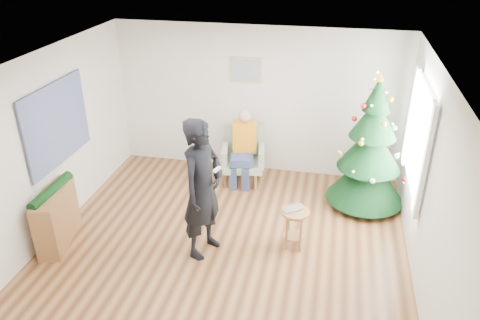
% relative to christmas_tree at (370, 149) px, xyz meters
% --- Properties ---
extents(floor, '(5.00, 5.00, 0.00)m').
position_rel_christmas_tree_xyz_m(floor, '(-1.92, -1.61, -0.98)').
color(floor, brown).
rests_on(floor, ground).
extents(ceiling, '(5.00, 5.00, 0.00)m').
position_rel_christmas_tree_xyz_m(ceiling, '(-1.92, -1.61, 1.62)').
color(ceiling, white).
rests_on(ceiling, wall_back).
extents(wall_back, '(5.00, 0.00, 5.00)m').
position_rel_christmas_tree_xyz_m(wall_back, '(-1.92, 0.89, 0.32)').
color(wall_back, silver).
rests_on(wall_back, floor).
extents(wall_front, '(5.00, 0.00, 5.00)m').
position_rel_christmas_tree_xyz_m(wall_front, '(-1.92, -4.11, 0.32)').
color(wall_front, silver).
rests_on(wall_front, floor).
extents(wall_left, '(0.00, 5.00, 5.00)m').
position_rel_christmas_tree_xyz_m(wall_left, '(-4.42, -1.61, 0.32)').
color(wall_left, silver).
rests_on(wall_left, floor).
extents(wall_right, '(0.00, 5.00, 5.00)m').
position_rel_christmas_tree_xyz_m(wall_right, '(0.58, -1.61, 0.32)').
color(wall_right, silver).
rests_on(wall_right, floor).
extents(window_panel, '(0.04, 1.30, 1.40)m').
position_rel_christmas_tree_xyz_m(window_panel, '(0.55, -0.61, 0.52)').
color(window_panel, white).
rests_on(window_panel, wall_right).
extents(curtains, '(0.05, 1.75, 1.50)m').
position_rel_christmas_tree_xyz_m(curtains, '(0.52, -0.61, 0.52)').
color(curtains, white).
rests_on(curtains, wall_right).
extents(christmas_tree, '(1.21, 1.21, 2.19)m').
position_rel_christmas_tree_xyz_m(christmas_tree, '(0.00, 0.00, 0.00)').
color(christmas_tree, '#3F2816').
rests_on(christmas_tree, floor).
extents(stool, '(0.39, 0.39, 0.58)m').
position_rel_christmas_tree_xyz_m(stool, '(-0.98, -1.34, -0.69)').
color(stool, brown).
rests_on(stool, floor).
extents(laptop, '(0.37, 0.36, 0.03)m').
position_rel_christmas_tree_xyz_m(laptop, '(-0.98, -1.34, -0.39)').
color(laptop, silver).
rests_on(laptop, stool).
extents(armchair, '(0.80, 0.76, 0.98)m').
position_rel_christmas_tree_xyz_m(armchair, '(-2.06, 0.39, -0.63)').
color(armchair, gray).
rests_on(armchair, floor).
extents(seated_person, '(0.44, 0.61, 1.28)m').
position_rel_christmas_tree_xyz_m(seated_person, '(-2.05, 0.34, -0.33)').
color(seated_person, navy).
rests_on(seated_person, armchair).
extents(standing_man, '(0.67, 0.82, 1.95)m').
position_rel_christmas_tree_xyz_m(standing_man, '(-2.17, -1.68, -0.01)').
color(standing_man, black).
rests_on(standing_man, floor).
extents(game_controller, '(0.08, 0.13, 0.04)m').
position_rel_christmas_tree_xyz_m(game_controller, '(-1.97, -1.71, 0.32)').
color(game_controller, white).
rests_on(game_controller, standing_man).
extents(console, '(0.52, 1.04, 0.80)m').
position_rel_christmas_tree_xyz_m(console, '(-4.25, -1.91, -0.58)').
color(console, brown).
rests_on(console, floor).
extents(garland, '(0.14, 0.90, 0.14)m').
position_rel_christmas_tree_xyz_m(garland, '(-4.25, -1.91, -0.16)').
color(garland, black).
rests_on(garland, console).
extents(tapestry, '(0.03, 1.50, 1.15)m').
position_rel_christmas_tree_xyz_m(tapestry, '(-4.38, -1.31, 0.57)').
color(tapestry, black).
rests_on(tapestry, wall_left).
extents(framed_picture, '(0.52, 0.05, 0.42)m').
position_rel_christmas_tree_xyz_m(framed_picture, '(-2.12, 0.86, 0.87)').
color(framed_picture, tan).
rests_on(framed_picture, wall_back).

